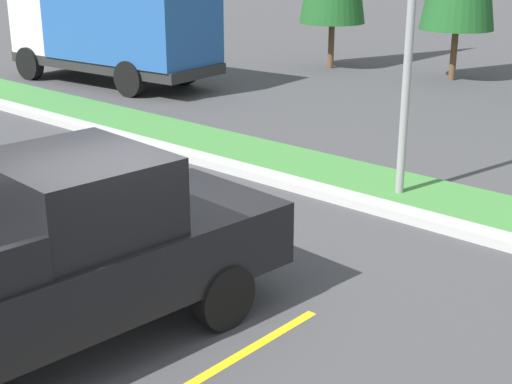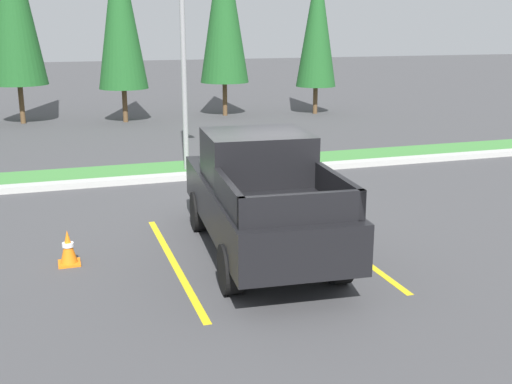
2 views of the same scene
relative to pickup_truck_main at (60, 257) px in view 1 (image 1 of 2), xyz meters
name	(u,v)px [view 1 (image 1 of 2)]	position (x,y,z in m)	size (l,w,h in m)	color
ground_plane	(134,324)	(0.17, 0.77, -1.04)	(120.00, 120.00, 0.00)	#424244
curb_strip	(374,206)	(0.17, 5.77, -0.97)	(56.00, 0.40, 0.15)	#B2B2AD
grass_median	(409,192)	(0.17, 6.87, -1.01)	(56.00, 1.80, 0.06)	#42843D
pickup_truck_main	(60,257)	(0.00, 0.00, 0.00)	(2.30, 5.36, 2.10)	black
cargo_truck_distant	(115,22)	(-11.61, 9.85, 0.81)	(6.98, 3.02, 3.40)	black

